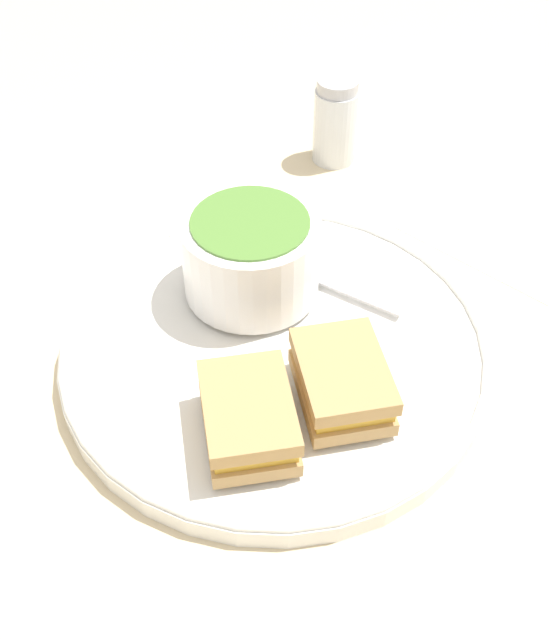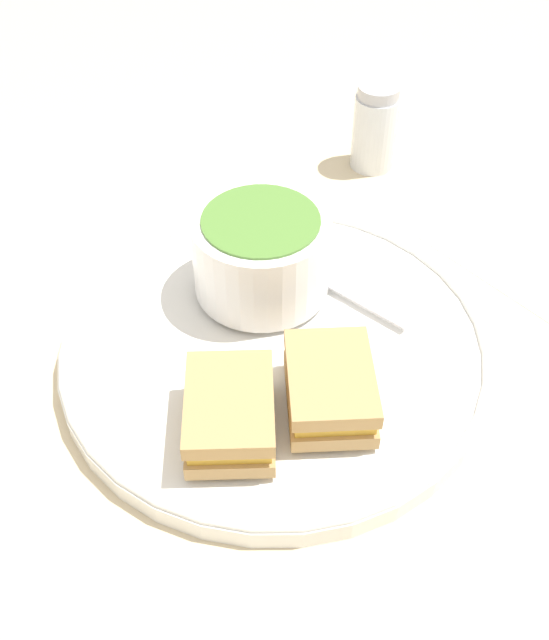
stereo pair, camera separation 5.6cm
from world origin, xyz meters
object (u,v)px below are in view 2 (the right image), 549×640
(soup_bowl, at_px, (261,253))
(sandwich_half_far, at_px, (330,387))
(sandwich_half_near, at_px, (230,413))
(spoon, at_px, (313,274))
(salt_shaker, at_px, (375,127))

(soup_bowl, xyz_separation_m, sandwich_half_far, (0.01, -0.13, -0.02))
(sandwich_half_near, relative_size, sandwich_half_far, 1.01)
(soup_bowl, bearing_deg, sandwich_half_far, -85.66)
(spoon, bearing_deg, sandwich_half_far, 133.01)
(spoon, bearing_deg, soup_bowl, 53.31)
(soup_bowl, relative_size, spoon, 1.01)
(soup_bowl, relative_size, sandwich_half_far, 1.16)
(soup_bowl, relative_size, sandwich_half_near, 1.15)
(soup_bowl, xyz_separation_m, spoon, (0.04, -0.00, -0.03))
(salt_shaker, bearing_deg, sandwich_half_near, -127.55)
(sandwich_half_near, distance_m, sandwich_half_far, 0.07)
(soup_bowl, height_order, spoon, soup_bowl)
(sandwich_half_far, bearing_deg, sandwich_half_near, -179.50)
(soup_bowl, bearing_deg, spoon, -4.40)
(spoon, height_order, sandwich_half_far, sandwich_half_far)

